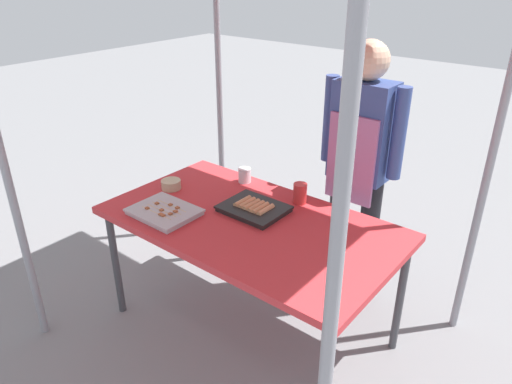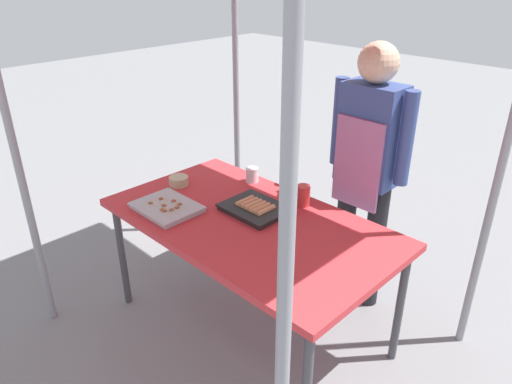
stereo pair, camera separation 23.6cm
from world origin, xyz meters
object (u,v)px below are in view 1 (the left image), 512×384
Objects in this scene: tray_meat_skewers at (164,212)px; vendor_woman at (360,155)px; tray_grilled_sausages at (254,208)px; drink_cup_by_wok at (245,175)px; stall_table at (250,228)px; condiment_bowl at (171,184)px; drink_cup_near_edge at (300,193)px.

tray_meat_skewers is 0.22× the size of vendor_woman.
tray_grilled_sausages is 0.40m from drink_cup_by_wok.
vendor_woman is at bearing 63.92° from tray_grilled_sausages.
stall_table is 0.12m from tray_grilled_sausages.
drink_cup_by_wok is at bearing 133.52° from stall_table.
stall_table is 0.48m from tray_meat_skewers.
condiment_bowl is 1.00× the size of drink_cup_near_edge.
stall_table is 0.98× the size of vendor_woman.
drink_cup_near_edge is (0.14, 0.25, 0.04)m from tray_grilled_sausages.
tray_grilled_sausages is 0.72m from vendor_woman.
stall_table is 13.38× the size of condiment_bowl.
tray_meat_skewers is (-0.36, -0.34, -0.00)m from tray_grilled_sausages.
vendor_woman is at bearing 38.73° from condiment_bowl.
condiment_bowl is 0.07× the size of vendor_woman.
stall_table is at bearing -62.21° from tray_grilled_sausages.
stall_table is 13.36× the size of drink_cup_near_edge.
drink_cup_by_wok is (-0.43, 0.02, -0.01)m from drink_cup_near_edge.
drink_cup_by_wok is at bearing 83.46° from tray_meat_skewers.
condiment_bowl is at bearing -155.03° from drink_cup_near_edge.
drink_cup_by_wok is 0.06× the size of vendor_woman.
drink_cup_by_wok is at bearing 51.02° from condiment_bowl.
drink_cup_by_wok is at bearing 30.68° from vendor_woman.
tray_grilled_sausages is at bearing 43.00° from tray_meat_skewers.
drink_cup_near_edge is 0.07× the size of vendor_woman.
condiment_bowl is (-0.63, 0.00, 0.08)m from stall_table.
drink_cup_by_wok reaches higher than stall_table.
vendor_woman reaches higher than stall_table.
stall_table is 17.41× the size of drink_cup_by_wok.
tray_meat_skewers is 0.33m from condiment_bowl.
vendor_woman is at bearing 30.68° from drink_cup_by_wok.
drink_cup_near_edge is at bearing -2.64° from drink_cup_by_wok.
vendor_woman reaches higher than drink_cup_by_wok.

